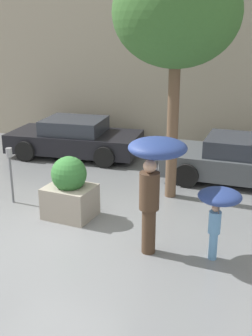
# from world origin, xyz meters

# --- Properties ---
(ground_plane) EXTENTS (40.00, 40.00, 0.00)m
(ground_plane) POSITION_xyz_m (0.00, 0.00, 0.00)
(ground_plane) COLOR slate
(building_facade) EXTENTS (18.00, 0.30, 6.00)m
(building_facade) POSITION_xyz_m (0.00, 6.50, 3.00)
(building_facade) COLOR #9E937F
(building_facade) RESTS_ON ground
(planter_box) EXTENTS (1.00, 0.83, 1.33)m
(planter_box) POSITION_xyz_m (-0.13, 1.01, 0.60)
(planter_box) COLOR #9E9384
(planter_box) RESTS_ON ground
(person_adult) EXTENTS (1.00, 1.00, 2.08)m
(person_adult) POSITION_xyz_m (1.99, 0.38, 1.62)
(person_adult) COLOR #473323
(person_adult) RESTS_ON ground
(person_child) EXTENTS (0.72, 0.72, 1.33)m
(person_child) POSITION_xyz_m (3.09, 0.47, 1.08)
(person_child) COLOR #669ED1
(person_child) RESTS_ON ground
(parked_car_near) EXTENTS (4.27, 2.54, 1.17)m
(parked_car_near) POSITION_xyz_m (-2.36, 4.97, 0.55)
(parked_car_near) COLOR black
(parked_car_near) RESTS_ON ground
(parked_car_far) EXTENTS (4.01, 2.26, 1.17)m
(parked_car_far) POSITION_xyz_m (2.76, 4.73, 0.55)
(parked_car_far) COLOR #4C5156
(parked_car_far) RESTS_ON ground
(street_tree) EXTENTS (2.73, 2.73, 5.30)m
(street_tree) POSITION_xyz_m (1.45, 2.98, 4.11)
(street_tree) COLOR brown
(street_tree) RESTS_ON ground
(parking_meter) EXTENTS (0.14, 0.14, 1.30)m
(parking_meter) POSITION_xyz_m (-1.74, 1.12, 0.93)
(parking_meter) COLOR #595B60
(parking_meter) RESTS_ON ground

